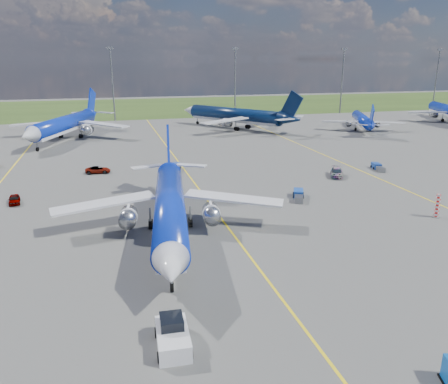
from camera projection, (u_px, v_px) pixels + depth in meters
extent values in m
plane|color=#50504E|center=(261.00, 271.00, 40.58)|extent=(400.00, 400.00, 0.00)
cube|color=#2D4719|center=(137.00, 107.00, 179.09)|extent=(400.00, 80.00, 0.01)
cube|color=yellow|center=(196.00, 185.00, 68.28)|extent=(0.25, 160.00, 0.02)
cube|color=yellow|center=(0.00, 182.00, 70.04)|extent=(0.25, 120.00, 0.02)
cube|color=yellow|center=(337.00, 160.00, 84.99)|extent=(0.25, 120.00, 0.02)
cylinder|color=slate|center=(113.00, 85.00, 136.45)|extent=(0.50, 0.50, 22.00)
cube|color=slate|center=(110.00, 47.00, 133.15)|extent=(2.20, 0.50, 0.80)
cylinder|color=slate|center=(235.00, 84.00, 146.42)|extent=(0.50, 0.50, 22.00)
cube|color=slate|center=(235.00, 48.00, 143.12)|extent=(2.20, 0.50, 0.80)
cylinder|color=slate|center=(342.00, 82.00, 156.39)|extent=(0.50, 0.50, 22.00)
cube|color=slate|center=(345.00, 49.00, 153.09)|extent=(2.20, 0.50, 0.80)
cylinder|color=slate|center=(436.00, 81.00, 166.36)|extent=(0.50, 0.50, 22.00)
cube|color=slate|center=(440.00, 50.00, 163.06)|extent=(2.20, 0.50, 0.80)
cylinder|color=red|center=(437.00, 206.00, 54.01)|extent=(0.50, 0.50, 3.00)
cube|color=silver|center=(173.00, 339.00, 29.74)|extent=(2.37, 4.23, 1.28)
cube|color=black|center=(172.00, 323.00, 30.03)|extent=(1.66, 1.85, 0.88)
cube|color=slate|center=(169.00, 319.00, 32.16)|extent=(0.37, 2.37, 0.20)
imported|color=#999999|center=(14.00, 199.00, 59.44)|extent=(1.89, 3.66, 1.19)
imported|color=#999999|center=(98.00, 170.00, 75.32)|extent=(4.34, 2.28, 1.17)
imported|color=#999999|center=(337.00, 173.00, 72.98)|extent=(3.98, 5.19, 1.40)
cube|color=#1B48A7|center=(298.00, 193.00, 62.41)|extent=(2.16, 2.75, 1.03)
cube|color=slate|center=(299.00, 199.00, 60.14)|extent=(1.77, 2.16, 0.84)
cube|color=#1A3C9C|center=(176.00, 166.00, 78.18)|extent=(1.74, 2.61, 1.02)
cube|color=slate|center=(176.00, 170.00, 75.91)|extent=(1.45, 2.03, 0.83)
cube|color=navy|center=(376.00, 166.00, 78.58)|extent=(1.81, 2.56, 0.98)
cube|color=slate|center=(381.00, 169.00, 76.39)|extent=(1.49, 2.00, 0.80)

